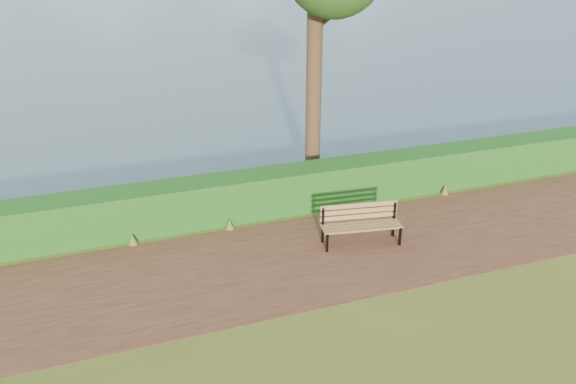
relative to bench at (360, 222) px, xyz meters
name	(u,v)px	position (x,y,z in m)	size (l,w,h in m)	color
ground	(309,266)	(-1.36, -0.55, -0.49)	(140.00, 140.00, 0.00)	#535F1B
path	(304,258)	(-1.36, -0.25, -0.48)	(40.00, 3.40, 0.01)	#50281B
hedge	(269,192)	(-1.36, 2.05, 0.01)	(32.00, 0.85, 1.00)	#184C15
bench	(360,222)	(0.00, 0.00, 0.00)	(1.74, 0.76, 0.84)	black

